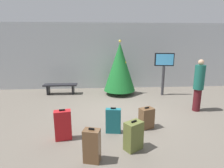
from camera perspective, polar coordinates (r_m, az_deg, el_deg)
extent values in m
plane|color=#665E54|center=(6.45, 2.68, -9.20)|extent=(16.00, 16.00, 0.00)
cube|color=#B7BCC1|center=(9.68, 0.31, 8.59)|extent=(16.00, 0.20, 3.34)
cylinder|color=#4C3319|center=(8.73, 2.33, -2.47)|extent=(0.12, 0.12, 0.19)
cone|color=#196628|center=(8.48, 2.40, 5.33)|extent=(1.46, 1.46, 2.20)
sphere|color=#F2D84C|center=(8.40, 2.48, 13.19)|extent=(0.12, 0.12, 0.12)
sphere|color=silver|center=(8.62, 1.57, 8.04)|extent=(0.08, 0.08, 0.08)
sphere|color=yellow|center=(8.35, 4.19, 6.69)|extent=(0.08, 0.08, 0.08)
sphere|color=yellow|center=(8.55, 2.39, 9.93)|extent=(0.08, 0.08, 0.08)
sphere|color=blue|center=(8.66, 1.85, 7.83)|extent=(0.08, 0.08, 0.08)
cylinder|color=#333338|center=(8.73, 15.54, 1.01)|extent=(0.12, 0.12, 1.36)
cube|color=black|center=(8.59, 15.94, 7.33)|extent=(0.85, 0.20, 0.57)
cube|color=#4CB2F2|center=(8.55, 16.04, 7.30)|extent=(0.76, 0.12, 0.49)
cube|color=black|center=(8.95, -15.71, -0.23)|extent=(1.54, 0.44, 0.06)
cube|color=black|center=(9.14, -19.17, -1.75)|extent=(0.08, 0.35, 0.42)
cube|color=black|center=(8.90, -11.97, -1.68)|extent=(0.08, 0.35, 0.42)
cylinder|color=#4C1419|center=(7.26, 24.85, -4.52)|extent=(0.26, 0.26, 0.80)
cylinder|color=#19594C|center=(7.07, 25.50, 1.89)|extent=(0.37, 0.37, 0.85)
sphere|color=tan|center=(6.99, 25.93, 6.10)|extent=(0.20, 0.20, 0.20)
cube|color=brown|center=(4.01, -6.25, -18.54)|extent=(0.38, 0.30, 0.72)
cube|color=black|center=(3.82, -6.40, -13.70)|extent=(0.12, 0.06, 0.04)
cube|color=#59602D|center=(4.41, 6.70, -15.67)|extent=(0.49, 0.45, 0.68)
cube|color=black|center=(4.24, 6.83, -11.43)|extent=(0.14, 0.10, 0.04)
cube|color=#B2191E|center=(4.92, -14.95, -12.23)|extent=(0.45, 0.29, 0.77)
cube|color=black|center=(4.76, -15.25, -7.81)|extent=(0.15, 0.06, 0.04)
cube|color=#19606B|center=(5.09, 0.41, -11.37)|extent=(0.43, 0.22, 0.69)
cube|color=black|center=(4.95, 0.41, -7.54)|extent=(0.15, 0.05, 0.04)
cube|color=brown|center=(5.46, 10.64, -10.36)|extent=(0.46, 0.40, 0.59)
cube|color=black|center=(5.34, 10.79, -7.24)|extent=(0.14, 0.08, 0.04)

